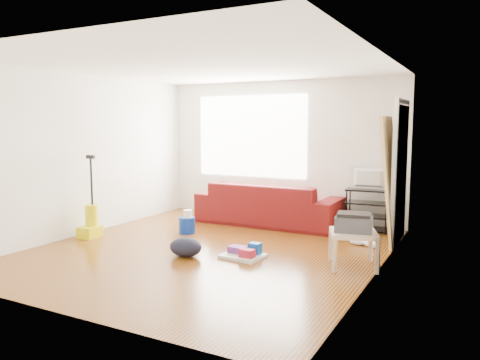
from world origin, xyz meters
The scene contains 13 objects.
room centered at (0.07, 0.15, 1.25)m, with size 4.51×5.01×2.51m.
sofa centered at (0.02, 1.95, 0.00)m, with size 2.48×0.97×0.72m, color #580E06.
tv_stand centered at (1.65, 2.22, 0.35)m, with size 0.71×0.45×0.68m.
tv centered at (1.65, 2.22, 0.86)m, with size 0.63×0.08×0.36m, color black.
side_table centered at (1.95, 0.15, 0.37)m, with size 0.70×0.70×0.44m.
printer centered at (1.95, 0.15, 0.55)m, with size 0.48×0.40×0.23m.
bucket centered at (-0.84, 0.69, 0.00)m, with size 0.26×0.26×0.26m, color #0A2A97.
toilet_paper centered at (-0.80, 0.67, 0.19)m, with size 0.13×0.13×0.12m, color white.
cleaning_tray centered at (0.60, -0.10, 0.06)m, with size 0.55×0.46×0.19m.
backpack centered at (-0.11, -0.41, 0.00)m, with size 0.45×0.36×0.25m, color black.
sneakers centered at (1.85, 1.19, 0.05)m, with size 0.44×0.23×0.10m.
vacuum centered at (-2.00, -0.21, 0.23)m, with size 0.28×0.31×1.26m.
door_panel centered at (2.13, 1.47, 0.00)m, with size 0.04×0.74×1.84m, color tan.
Camera 1 is at (3.31, -5.36, 1.72)m, focal length 35.00 mm.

